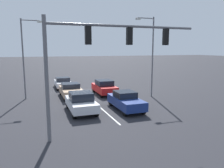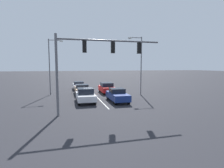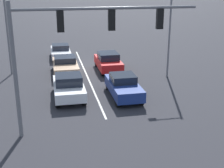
# 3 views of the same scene
# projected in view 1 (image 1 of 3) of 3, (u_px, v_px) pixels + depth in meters

# --- Properties ---
(ground_plane) EXTENTS (240.00, 240.00, 0.00)m
(ground_plane) POSITION_uv_depth(u_px,v_px,m) (83.00, 92.00, 24.39)
(ground_plane) COLOR #28282D
(lane_stripe_left_divider) EXTENTS (0.12, 17.24, 0.01)m
(lane_stripe_left_divider) POSITION_uv_depth(u_px,v_px,m) (89.00, 97.00, 21.96)
(lane_stripe_left_divider) COLOR silver
(lane_stripe_left_divider) RESTS_ON ground_plane
(car_silver_midlane_front) EXTENTS (1.88, 4.14, 1.56)m
(car_silver_midlane_front) POSITION_uv_depth(u_px,v_px,m) (81.00, 102.00, 16.74)
(car_silver_midlane_front) COLOR silver
(car_silver_midlane_front) RESTS_ON ground_plane
(car_navy_leftlane_front) EXTENTS (1.73, 4.22, 1.47)m
(car_navy_leftlane_front) POSITION_uv_depth(u_px,v_px,m) (126.00, 101.00, 17.44)
(car_navy_leftlane_front) COLOR navy
(car_navy_leftlane_front) RESTS_ON ground_plane
(car_red_leftlane_second) EXTENTS (1.80, 4.03, 1.54)m
(car_red_leftlane_second) POSITION_uv_depth(u_px,v_px,m) (104.00, 87.00, 23.33)
(car_red_leftlane_second) COLOR red
(car_red_leftlane_second) RESTS_ON ground_plane
(car_tan_midlane_second) EXTENTS (1.93, 4.37, 1.38)m
(car_tan_midlane_second) POSITION_uv_depth(u_px,v_px,m) (71.00, 90.00, 22.02)
(car_tan_midlane_second) COLOR tan
(car_tan_midlane_second) RESTS_ON ground_plane
(car_white_midlane_third) EXTENTS (1.79, 4.09, 1.35)m
(car_white_midlane_third) POSITION_uv_depth(u_px,v_px,m) (63.00, 83.00, 27.01)
(car_white_midlane_third) COLOR silver
(car_white_midlane_third) RESTS_ON ground_plane
(traffic_signal_gantry) EXTENTS (8.78, 0.37, 6.46)m
(traffic_signal_gantry) POSITION_uv_depth(u_px,v_px,m) (100.00, 49.00, 11.72)
(traffic_signal_gantry) COLOR slate
(traffic_signal_gantry) RESTS_ON ground_plane
(street_lamp_right_shoulder) EXTENTS (1.93, 0.24, 7.62)m
(street_lamp_right_shoulder) POSITION_uv_depth(u_px,v_px,m) (25.00, 53.00, 20.69)
(street_lamp_right_shoulder) COLOR slate
(street_lamp_right_shoulder) RESTS_ON ground_plane
(street_lamp_left_shoulder) EXTENTS (1.97, 0.24, 7.89)m
(street_lamp_left_shoulder) POSITION_uv_depth(u_px,v_px,m) (151.00, 52.00, 21.62)
(street_lamp_left_shoulder) COLOR slate
(street_lamp_left_shoulder) RESTS_ON ground_plane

